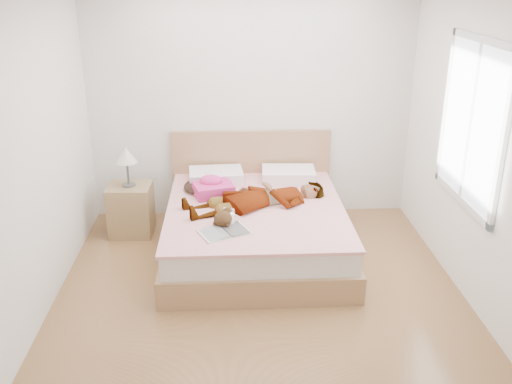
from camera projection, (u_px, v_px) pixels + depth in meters
ground at (261, 303)px, 4.94m from camera, size 4.00×4.00×0.00m
woman at (258, 194)px, 5.65m from camera, size 1.60×1.02×0.21m
hair at (203, 185)px, 6.06m from camera, size 0.48×0.55×0.07m
phone at (209, 174)px, 5.97m from camera, size 0.07×0.10×0.05m
room_shell at (472, 123)px, 4.74m from camera, size 4.00×4.00×4.00m
bed at (255, 224)px, 5.80m from camera, size 1.80×2.08×1.00m
towel at (213, 188)px, 5.88m from camera, size 0.46×0.41×0.20m
magazine at (225, 232)px, 5.07m from camera, size 0.51×0.44×0.03m
coffee_mug at (230, 219)px, 5.22m from camera, size 0.14×0.10×0.11m
plush_toy at (224, 218)px, 5.19m from camera, size 0.22×0.28×0.14m
nightstand at (131, 206)px, 6.12m from camera, size 0.47×0.42×0.97m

